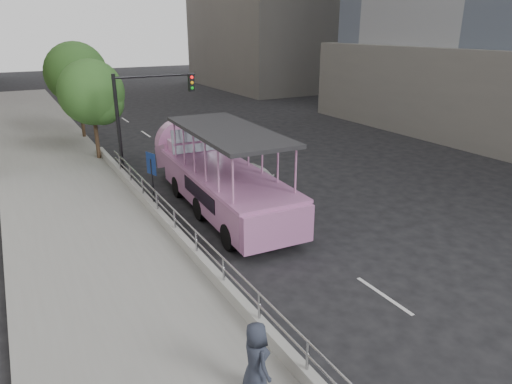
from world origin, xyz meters
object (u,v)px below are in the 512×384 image
at_px(car, 255,180).
at_px(street_tree_near, 94,95).
at_px(traffic_signal, 141,108).
at_px(parking_sign, 152,177).
at_px(duck_boat, 215,175).
at_px(street_tree_far, 78,76).
at_px(pedestrian_far, 256,359).

distance_m(car, street_tree_near, 10.53).
bearing_deg(traffic_signal, parking_sign, -102.91).
relative_size(parking_sign, traffic_signal, 0.52).
bearing_deg(car, duck_boat, -174.11).
bearing_deg(street_tree_near, traffic_signal, -65.02).
bearing_deg(parking_sign, street_tree_far, 90.40).
xyz_separation_m(traffic_signal, street_tree_far, (-1.40, 9.43, 0.81)).
xyz_separation_m(duck_boat, pedestrian_far, (-3.90, -10.62, -0.22)).
height_order(traffic_signal, street_tree_near, street_tree_near).
height_order(car, street_tree_far, street_tree_far).
height_order(pedestrian_far, street_tree_far, street_tree_far).
distance_m(duck_boat, pedestrian_far, 11.31).
bearing_deg(street_tree_near, street_tree_far, 88.09).
relative_size(car, parking_sign, 1.44).
bearing_deg(duck_boat, parking_sign, -179.13).
distance_m(parking_sign, street_tree_far, 15.29).
distance_m(car, parking_sign, 5.03).
bearing_deg(car, parking_sign, -179.96).
relative_size(street_tree_near, street_tree_far, 0.89).
bearing_deg(traffic_signal, car, -55.09).
relative_size(duck_boat, street_tree_near, 1.91).
relative_size(pedestrian_far, parking_sign, 0.61).
bearing_deg(street_tree_far, parking_sign, -89.60).
bearing_deg(traffic_signal, pedestrian_far, -98.62).
distance_m(parking_sign, street_tree_near, 9.32).
xyz_separation_m(parking_sign, street_tree_far, (-0.10, 15.07, 2.61)).
bearing_deg(pedestrian_far, duck_boat, -19.56).
relative_size(parking_sign, street_tree_far, 0.42).
bearing_deg(street_tree_far, street_tree_near, -91.91).
bearing_deg(parking_sign, duck_boat, 0.87).
relative_size(traffic_signal, street_tree_far, 0.81).
height_order(traffic_signal, street_tree_far, street_tree_far).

